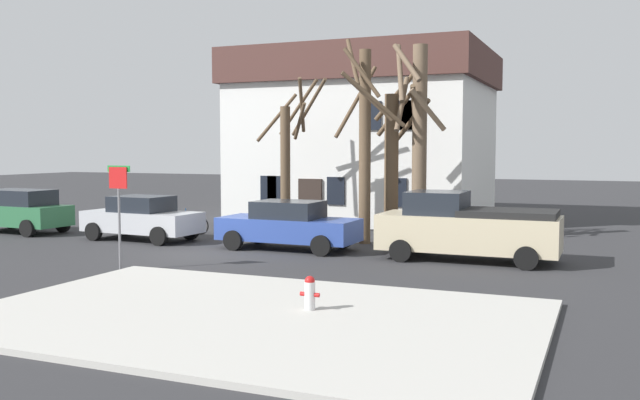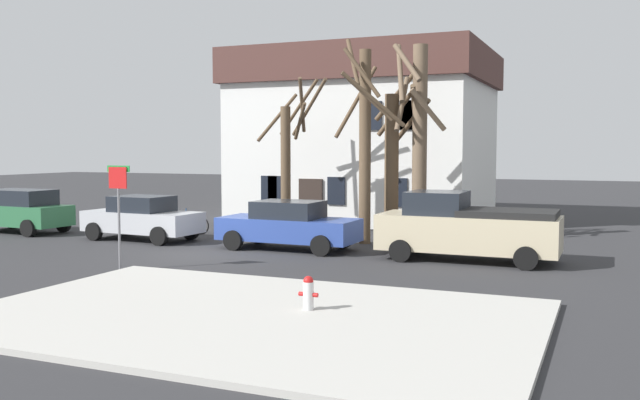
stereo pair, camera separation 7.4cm
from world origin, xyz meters
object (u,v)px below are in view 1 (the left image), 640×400
Objects in this scene: car_silver_sedan at (142,218)px; tree_bare_far at (394,156)px; tree_bare_end at (418,137)px; pickup_truck_beige at (467,228)px; tree_bare_mid at (364,137)px; bicycle_leaning at (190,225)px; car_blue_sedan at (288,225)px; fire_hydrant at (310,292)px; street_sign_pole at (119,197)px; tree_bare_near at (288,157)px; building_main at (366,135)px; car_green_wagon at (19,210)px.

tree_bare_far is at bearing 22.16° from car_silver_sedan.
pickup_truck_beige is (2.43, -3.33, -2.81)m from tree_bare_end.
pickup_truck_beige is (4.14, -2.39, -2.81)m from tree_bare_mid.
tree_bare_mid reaches higher than bicycle_leaning.
tree_bare_far is at bearing 163.54° from tree_bare_end.
pickup_truck_beige reaches higher than car_blue_sedan.
fire_hydrant is 14.52m from bicycle_leaning.
car_silver_sedan is 6.62m from street_sign_pole.
tree_bare_near is at bearing 117.12° from fire_hydrant.
pickup_truck_beige is at bearing 78.80° from fire_hydrant.
street_sign_pole is (-1.62, -16.58, -2.02)m from building_main.
tree_bare_end is 12.09m from fire_hydrant.
car_silver_sedan reaches higher than fire_hydrant.
tree_bare_far is at bearing 98.44° from fire_hydrant.
tree_bare_near reaches higher than bicycle_leaning.
pickup_truck_beige is 10.32m from street_sign_pole.
building_main is 1.75× the size of tree_bare_far.
tree_bare_mid is 1.60× the size of car_silver_sedan.
building_main is at bearing 105.66° from fire_hydrant.
car_green_wagon is (-14.02, -2.35, -2.92)m from tree_bare_mid.
street_sign_pole reaches higher than car_green_wagon.
fire_hydrant is (6.22, -12.15, -2.62)m from tree_bare_near.
car_silver_sedan reaches higher than bicycle_leaning.
tree_bare_far is 0.92× the size of tree_bare_end.
bicycle_leaning is at bearing -157.55° from tree_bare_near.
car_green_wagon reaches higher than car_blue_sedan.
car_silver_sedan is at bearing -104.09° from bicycle_leaning.
car_blue_sedan reaches higher than fire_hydrant.
car_green_wagon is 0.96× the size of car_silver_sedan.
tree_bare_near is at bearing 84.90° from street_sign_pole.
bicycle_leaning is (-11.53, 2.37, -0.65)m from pickup_truck_beige.
car_silver_sedan is 6.55× the size of fire_hydrant.
tree_bare_near is 8.83× the size of fire_hydrant.
car_silver_sedan is 6.08m from car_blue_sedan.
tree_bare_far reaches higher than fire_hydrant.
building_main reaches higher than tree_bare_near.
car_green_wagon is (-15.74, -3.29, -2.92)m from tree_bare_end.
car_blue_sedan is (-1.89, -2.38, -3.00)m from tree_bare_mid.
tree_bare_end is at bearing 126.05° from pickup_truck_beige.
tree_bare_far is 9.68m from car_silver_sedan.
building_main is at bearing 65.51° from car_silver_sedan.
tree_bare_end is (4.65, -7.79, -0.25)m from building_main.
tree_bare_far is at bearing -3.43° from tree_bare_near.
car_green_wagon is 18.50m from fire_hydrant.
car_blue_sedan is at bearing -64.72° from tree_bare_near.
tree_bare_mid is at bearing 9.50° from car_green_wagon.
car_blue_sedan is 6.03m from pickup_truck_beige.
tree_bare_near is at bearing 174.17° from tree_bare_end.
bicycle_leaning is at bearing 156.80° from car_blue_sedan.
tree_bare_near is 1.15× the size of pickup_truck_beige.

